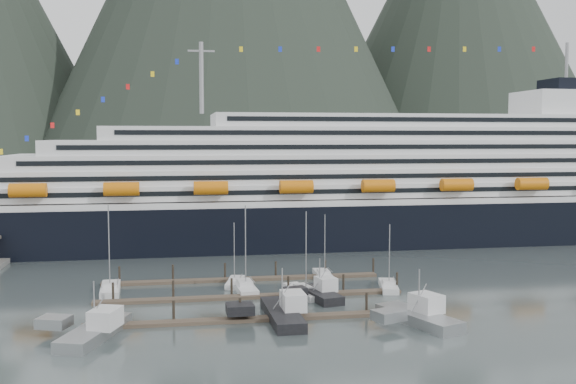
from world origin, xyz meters
name	(u,v)px	position (x,y,z in m)	size (l,w,h in m)	color
ground	(286,301)	(0.00, 0.00, 0.00)	(1600.00, 1600.00, 0.00)	#3F494A
cruise_ship	(371,191)	(30.03, 54.94, 12.04)	(210.00, 30.40, 50.30)	black
dock_near	(263,318)	(-4.93, -9.95, 0.31)	(48.18, 2.28, 3.20)	#41352A
dock_mid	(252,296)	(-4.93, 3.05, 0.31)	(48.18, 2.28, 3.20)	#41352A
dock_far	(243,279)	(-4.93, 16.05, 0.31)	(48.18, 2.28, 3.20)	#41352A
sailboat_a	(110,290)	(-27.00, 10.82, 0.45)	(3.34, 10.21, 14.81)	silver
sailboat_c	(245,288)	(-5.50, 8.21, 0.44)	(3.50, 10.83, 14.63)	silver
sailboat_d	(303,292)	(3.36, 3.85, 0.42)	(4.91, 11.16, 13.89)	silver
sailboat_f	(235,283)	(-6.64, 12.80, 0.40)	(4.15, 8.46, 11.13)	silver
sailboat_g	(324,276)	(9.39, 15.60, 0.40)	(2.79, 9.86, 11.90)	silver
sailboat_h	(388,287)	(18.00, 5.38, 0.41)	(4.54, 9.33, 11.30)	silver
trawler_a	(94,330)	(-26.90, -14.17, 0.98)	(11.67, 14.83, 7.91)	#979A9C
trawler_c	(281,312)	(-2.48, -9.89, 0.97)	(10.76, 15.33, 7.84)	black
trawler_d	(418,316)	(15.30, -15.06, 1.00)	(11.49, 14.16, 8.15)	#979A9C
trawler_e	(319,293)	(5.21, 0.75, 0.89)	(8.66, 11.19, 6.95)	black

